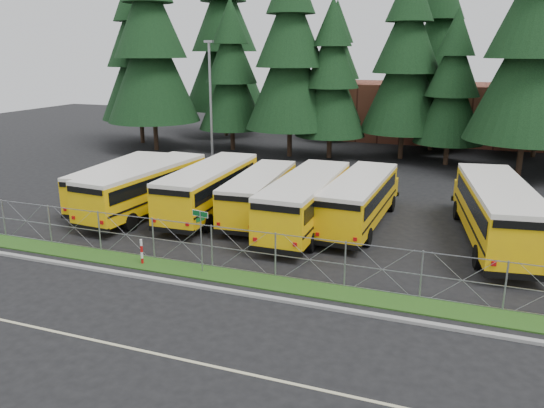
# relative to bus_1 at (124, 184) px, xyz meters

# --- Properties ---
(ground) EXTENTS (120.00, 120.00, 0.00)m
(ground) POSITION_rel_bus_1_xyz_m (10.78, -6.32, -1.33)
(ground) COLOR black
(ground) RESTS_ON ground
(curb) EXTENTS (50.00, 0.25, 0.12)m
(curb) POSITION_rel_bus_1_xyz_m (10.78, -9.42, -1.27)
(curb) COLOR gray
(curb) RESTS_ON ground
(grass_verge) EXTENTS (50.00, 1.40, 0.06)m
(grass_verge) POSITION_rel_bus_1_xyz_m (10.78, -8.02, -1.30)
(grass_verge) COLOR #214513
(grass_verge) RESTS_ON ground
(road_lane_line) EXTENTS (50.00, 0.12, 0.01)m
(road_lane_line) POSITION_rel_bus_1_xyz_m (10.78, -14.32, -1.32)
(road_lane_line) COLOR beige
(road_lane_line) RESTS_ON ground
(chainlink_fence) EXTENTS (44.00, 0.10, 2.00)m
(chainlink_fence) POSITION_rel_bus_1_xyz_m (10.78, -7.32, -0.33)
(chainlink_fence) COLOR gray
(chainlink_fence) RESTS_ON ground
(brick_building) EXTENTS (22.00, 10.00, 6.00)m
(brick_building) POSITION_rel_bus_1_xyz_m (16.78, 33.68, 1.67)
(brick_building) COLOR brown
(brick_building) RESTS_ON ground
(bus_1) EXTENTS (3.15, 10.30, 2.66)m
(bus_1) POSITION_rel_bus_1_xyz_m (0.00, 0.00, 0.00)
(bus_1) COLOR yellow
(bus_1) RESTS_ON ground
(bus_2) EXTENTS (3.51, 11.26, 2.91)m
(bus_2) POSITION_rel_bus_1_xyz_m (2.51, -1.00, 0.12)
(bus_2) COLOR yellow
(bus_2) RESTS_ON ground
(bus_3) EXTENTS (2.97, 11.14, 2.90)m
(bus_3) POSITION_rel_bus_1_xyz_m (6.11, 0.15, 0.12)
(bus_3) COLOR yellow
(bus_3) RESTS_ON ground
(bus_4) EXTENTS (3.08, 10.09, 2.61)m
(bus_4) POSITION_rel_bus_1_xyz_m (9.03, 0.58, -0.03)
(bus_4) COLOR yellow
(bus_4) RESTS_ON ground
(bus_5) EXTENTS (2.67, 11.26, 2.95)m
(bus_5) POSITION_rel_bus_1_xyz_m (12.23, -0.66, 0.15)
(bus_5) COLOR yellow
(bus_5) RESTS_ON ground
(bus_6) EXTENTS (2.92, 10.74, 2.79)m
(bus_6) POSITION_rel_bus_1_xyz_m (14.81, 0.86, 0.07)
(bus_6) COLOR yellow
(bus_6) RESTS_ON ground
(bus_east) EXTENTS (4.57, 12.28, 3.14)m
(bus_east) POSITION_rel_bus_1_xyz_m (21.63, 0.28, 0.24)
(bus_east) COLOR yellow
(bus_east) RESTS_ON ground
(street_sign) EXTENTS (0.82, 0.54, 2.81)m
(street_sign) POSITION_rel_bus_1_xyz_m (9.62, -7.97, 0.70)
(street_sign) COLOR gray
(street_sign) RESTS_ON ground
(striped_bollard) EXTENTS (0.11, 0.11, 1.20)m
(striped_bollard) POSITION_rel_bus_1_xyz_m (6.65, -8.11, -0.73)
(striped_bollard) COLOR #B20C0C
(striped_bollard) RESTS_ON ground
(light_standard) EXTENTS (0.70, 0.35, 10.14)m
(light_standard) POSITION_rel_bus_1_xyz_m (0.57, 11.30, 4.17)
(light_standard) COLOR gray
(light_standard) RESTS_ON ground
(conifer_0) EXTENTS (7.83, 7.83, 17.32)m
(conifer_0) POSITION_rel_bus_1_xyz_m (-12.29, 20.60, 7.33)
(conifer_0) COLOR black
(conifer_0) RESTS_ON ground
(conifer_1) EXTENTS (8.73, 8.73, 19.31)m
(conifer_1) POSITION_rel_bus_1_xyz_m (-8.56, 17.34, 8.32)
(conifer_1) COLOR black
(conifer_1) RESTS_ON ground
(conifer_2) EXTENTS (6.41, 6.41, 14.18)m
(conifer_2) POSITION_rel_bus_1_xyz_m (-1.61, 20.12, 5.76)
(conifer_2) COLOR black
(conifer_2) RESTS_ON ground
(conifer_3) EXTENTS (7.98, 7.98, 17.65)m
(conifer_3) POSITION_rel_bus_1_xyz_m (4.71, 18.79, 7.49)
(conifer_3) COLOR black
(conifer_3) RESTS_ON ground
(conifer_4) EXTENTS (6.25, 6.25, 13.82)m
(conifer_4) POSITION_rel_bus_1_xyz_m (8.33, 19.32, 5.58)
(conifer_4) COLOR black
(conifer_4) RESTS_ON ground
(conifer_5) EXTENTS (7.53, 7.53, 16.65)m
(conifer_5) POSITION_rel_bus_1_xyz_m (14.45, 21.26, 6.99)
(conifer_5) COLOR black
(conifer_5) RESTS_ON ground
(conifer_6) EXTENTS (5.76, 5.76, 12.74)m
(conifer_6) POSITION_rel_bus_1_xyz_m (18.43, 19.84, 5.04)
(conifer_6) COLOR black
(conifer_6) RESTS_ON ground
(conifer_7) EXTENTS (8.83, 8.83, 19.53)m
(conifer_7) POSITION_rel_bus_1_xyz_m (23.90, 16.74, 8.43)
(conifer_7) COLOR black
(conifer_7) RESTS_ON ground
(conifer_10) EXTENTS (9.31, 9.31, 20.60)m
(conifer_10) POSITION_rel_bus_1_xyz_m (-6.12, 28.30, 8.97)
(conifer_10) COLOR black
(conifer_10) RESTS_ON ground
(conifer_11) EXTENTS (6.54, 6.54, 14.46)m
(conifer_11) POSITION_rel_bus_1_xyz_m (6.22, 29.56, 5.90)
(conifer_11) COLOR black
(conifer_11) RESTS_ON ground
(conifer_12) EXTENTS (7.79, 7.79, 17.23)m
(conifer_12) POSITION_rel_bus_1_xyz_m (16.66, 26.58, 7.28)
(conifer_12) COLOR black
(conifer_12) RESTS_ON ground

